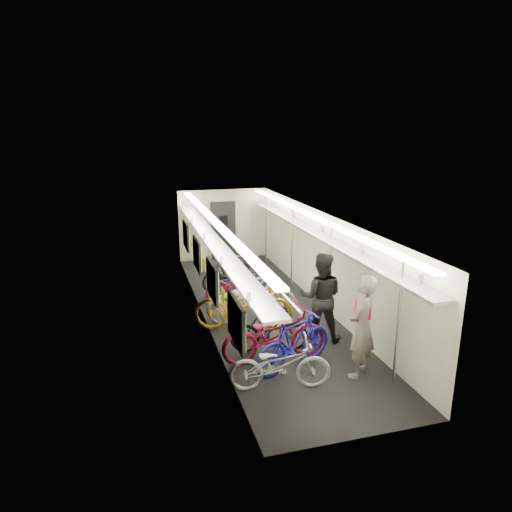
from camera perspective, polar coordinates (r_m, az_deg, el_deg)
train_car_shell at (r=11.44m, az=-1.67°, el=1.92°), size 10.00×10.00×10.00m
bicycle_0 at (r=8.05m, az=3.00°, el=-13.40°), size 1.85×0.92×0.93m
bicycle_1 at (r=8.64m, az=4.85°, el=-10.66°), size 1.88×1.19×1.09m
bicycle_2 at (r=8.91m, az=2.28°, el=-9.79°), size 2.08×0.74×1.09m
bicycle_3 at (r=9.26m, az=1.66°, el=-9.23°), size 1.64×0.78×0.95m
bicycle_4 at (r=10.23m, az=-1.58°, el=-6.11°), size 2.32×1.30×1.16m
bicycle_5 at (r=10.97m, az=-0.42°, el=-4.66°), size 1.95×0.97×1.13m
bicycle_6 at (r=10.62m, az=-0.51°, el=-5.36°), size 2.14×0.75×1.12m
bicycle_7 at (r=11.80m, az=-1.25°, el=-3.62°), size 1.64×0.99×0.96m
bicycle_8 at (r=11.91m, az=-2.09°, el=-3.26°), size 2.05×1.09×1.02m
bicycle_9 at (r=12.86m, az=-3.64°, el=-1.88°), size 1.73×1.13×1.01m
passenger_near at (r=8.45m, az=13.04°, el=-8.57°), size 0.83×0.80×1.92m
passenger_mid at (r=9.70m, az=8.08°, el=-5.09°), size 1.15×1.05×1.92m
backpack at (r=8.33m, az=13.22°, el=-6.56°), size 0.28×0.18×0.38m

